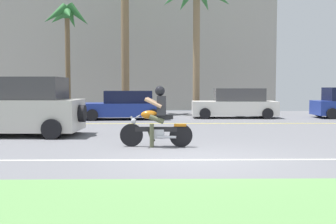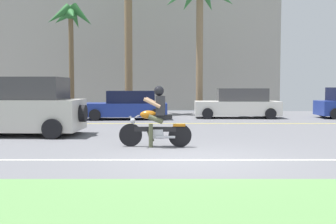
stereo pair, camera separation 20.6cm
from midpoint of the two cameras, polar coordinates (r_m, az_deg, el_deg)
The scene contains 11 objects.
ground at distance 12.19m, azimuth 2.46°, elevation -4.25°, with size 56.00×30.00×0.04m, color slate.
grass_median at distance 5.26m, azimuth 7.20°, elevation -14.33°, with size 56.00×3.80×0.06m, color #5B8C4C.
lane_line_near at distance 9.15m, azimuth 3.61°, elevation -6.73°, with size 50.40×0.12×0.01m, color silver.
lane_line_far at distance 17.97m, azimuth 1.36°, elevation -1.64°, with size 50.40×0.12×0.01m, color yellow.
motorcyclist at distance 11.04m, azimuth -2.13°, elevation -1.29°, with size 1.99×0.65×1.67m.
suv_nearby at distance 14.56m, azimuth -21.40°, elevation 0.62°, with size 4.79×2.27×1.96m.
parked_car_0 at distance 21.86m, azimuth -17.93°, elevation 0.92°, with size 3.76×2.09×1.47m.
parked_car_1 at distance 20.46m, azimuth -6.37°, elevation 0.87°, with size 4.16×2.13×1.43m.
parked_car_2 at distance 21.52m, azimuth 9.23°, elevation 1.11°, with size 4.45×1.94×1.55m.
palm_tree_1 at distance 25.24m, azimuth -14.31°, elevation 12.15°, with size 2.96×3.10×6.58m.
building_far at distance 30.31m, azimuth -6.87°, elevation 8.17°, with size 21.93×4.00×8.13m, color #A8A399.
Camera 1 is at (-0.82, -9.05, 1.65)m, focal length 43.24 mm.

